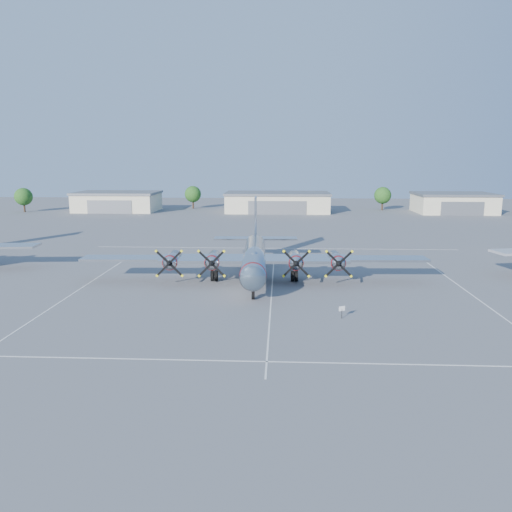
{
  "coord_description": "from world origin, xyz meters",
  "views": [
    {
      "loc": [
        0.92,
        -56.59,
        14.8
      ],
      "look_at": [
        -1.99,
        2.05,
        3.2
      ],
      "focal_mm": 35.0,
      "sensor_mm": 36.0,
      "label": 1
    }
  ],
  "objects_px": {
    "tree_far_west": "(23,197)",
    "tree_east": "(383,195)",
    "main_bomber_b29": "(255,278)",
    "info_placard": "(342,310)",
    "hangar_west": "(118,201)",
    "tree_west": "(193,194)",
    "hangar_center": "(277,202)",
    "hangar_east": "(453,203)"
  },
  "relations": [
    {
      "from": "hangar_center",
      "to": "info_placard",
      "type": "height_order",
      "value": "hangar_center"
    },
    {
      "from": "hangar_center",
      "to": "hangar_east",
      "type": "xyz_separation_m",
      "value": [
        48.0,
        0.0,
        0.0
      ]
    },
    {
      "from": "hangar_west",
      "to": "info_placard",
      "type": "distance_m",
      "value": 106.89
    },
    {
      "from": "hangar_center",
      "to": "hangar_east",
      "type": "bearing_deg",
      "value": 0.0
    },
    {
      "from": "main_bomber_b29",
      "to": "info_placard",
      "type": "distance_m",
      "value": 18.18
    },
    {
      "from": "tree_east",
      "to": "main_bomber_b29",
      "type": "bearing_deg",
      "value": -111.07
    },
    {
      "from": "tree_west",
      "to": "info_placard",
      "type": "relative_size",
      "value": 5.56
    },
    {
      "from": "hangar_east",
      "to": "tree_far_west",
      "type": "relative_size",
      "value": 3.1
    },
    {
      "from": "tree_west",
      "to": "tree_east",
      "type": "relative_size",
      "value": 1.0
    },
    {
      "from": "hangar_west",
      "to": "tree_west",
      "type": "xyz_separation_m",
      "value": [
        20.0,
        8.04,
        1.51
      ]
    },
    {
      "from": "hangar_west",
      "to": "tree_east",
      "type": "height_order",
      "value": "tree_east"
    },
    {
      "from": "main_bomber_b29",
      "to": "info_placard",
      "type": "bearing_deg",
      "value": -62.42
    },
    {
      "from": "hangar_center",
      "to": "info_placard",
      "type": "bearing_deg",
      "value": -85.89
    },
    {
      "from": "hangar_center",
      "to": "main_bomber_b29",
      "type": "bearing_deg",
      "value": -91.68
    },
    {
      "from": "hangar_center",
      "to": "hangar_east",
      "type": "distance_m",
      "value": 48.0
    },
    {
      "from": "hangar_east",
      "to": "main_bomber_b29",
      "type": "bearing_deg",
      "value": -122.89
    },
    {
      "from": "main_bomber_b29",
      "to": "hangar_center",
      "type": "bearing_deg",
      "value": 86.16
    },
    {
      "from": "tree_far_west",
      "to": "tree_east",
      "type": "distance_m",
      "value": 100.5
    },
    {
      "from": "hangar_center",
      "to": "tree_east",
      "type": "bearing_deg",
      "value": 11.38
    },
    {
      "from": "hangar_center",
      "to": "tree_far_west",
      "type": "distance_m",
      "value": 70.13
    },
    {
      "from": "hangar_west",
      "to": "main_bomber_b29",
      "type": "xyz_separation_m",
      "value": [
        42.72,
        -77.75,
        -2.71
      ]
    },
    {
      "from": "hangar_center",
      "to": "tree_west",
      "type": "xyz_separation_m",
      "value": [
        -25.0,
        8.04,
        1.51
      ]
    },
    {
      "from": "tree_west",
      "to": "info_placard",
      "type": "height_order",
      "value": "tree_west"
    },
    {
      "from": "hangar_center",
      "to": "hangar_west",
      "type": "bearing_deg",
      "value": 180.0
    },
    {
      "from": "tree_east",
      "to": "info_placard",
      "type": "relative_size",
      "value": 5.56
    },
    {
      "from": "hangar_east",
      "to": "tree_west",
      "type": "height_order",
      "value": "tree_west"
    },
    {
      "from": "hangar_west",
      "to": "tree_west",
      "type": "relative_size",
      "value": 3.4
    },
    {
      "from": "hangar_west",
      "to": "info_placard",
      "type": "bearing_deg",
      "value": -61.05
    },
    {
      "from": "hangar_west",
      "to": "tree_far_west",
      "type": "xyz_separation_m",
      "value": [
        -25.0,
        -3.96,
        1.51
      ]
    },
    {
      "from": "hangar_east",
      "to": "tree_east",
      "type": "height_order",
      "value": "tree_east"
    },
    {
      "from": "hangar_east",
      "to": "tree_east",
      "type": "bearing_deg",
      "value": 161.46
    },
    {
      "from": "hangar_west",
      "to": "main_bomber_b29",
      "type": "bearing_deg",
      "value": -61.22
    },
    {
      "from": "tree_far_west",
      "to": "main_bomber_b29",
      "type": "relative_size",
      "value": 0.16
    },
    {
      "from": "hangar_east",
      "to": "info_placard",
      "type": "xyz_separation_m",
      "value": [
        -41.27,
        -93.52,
        -1.87
      ]
    },
    {
      "from": "tree_far_west",
      "to": "info_placard",
      "type": "distance_m",
      "value": 117.98
    },
    {
      "from": "tree_west",
      "to": "tree_east",
      "type": "bearing_deg",
      "value": -2.08
    },
    {
      "from": "tree_west",
      "to": "tree_east",
      "type": "distance_m",
      "value": 55.04
    },
    {
      "from": "hangar_east",
      "to": "tree_west",
      "type": "distance_m",
      "value": 73.46
    },
    {
      "from": "main_bomber_b29",
      "to": "hangar_west",
      "type": "bearing_deg",
      "value": 116.62
    },
    {
      "from": "hangar_east",
      "to": "info_placard",
      "type": "height_order",
      "value": "hangar_east"
    },
    {
      "from": "hangar_west",
      "to": "hangar_east",
      "type": "bearing_deg",
      "value": 0.0
    },
    {
      "from": "tree_east",
      "to": "info_placard",
      "type": "distance_m",
      "value": 102.3
    }
  ]
}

